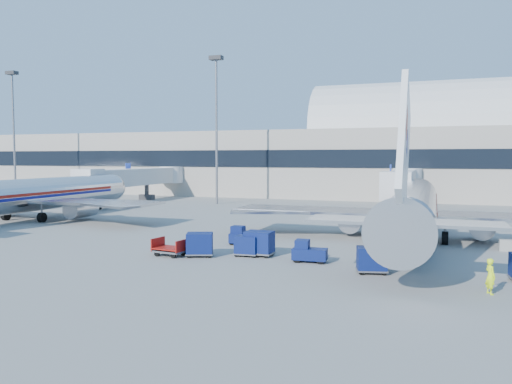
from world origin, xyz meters
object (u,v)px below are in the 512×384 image
at_px(tug_right, 411,249).
at_px(cart_train_c, 200,244).
at_px(airliner_main, 413,207).
at_px(cart_solo_near, 372,259).
at_px(tug_left, 240,235).
at_px(jetbridge_mid, 139,177).
at_px(mast_west, 216,108).
at_px(tug_lead, 308,252).
at_px(cart_train_b, 247,245).
at_px(ramp_worker, 490,276).
at_px(airliner_mid, 30,195).
at_px(cart_open_red, 171,250).
at_px(cart_train_a, 259,243).
at_px(mast_far_west, 13,115).
at_px(jetbridge_near, 403,181).

height_order(tug_right, cart_train_c, cart_train_c).
distance_m(airliner_main, cart_solo_near, 13.76).
xyz_separation_m(tug_left, cart_solo_near, (11.69, -7.14, 0.17)).
relative_size(airliner_main, jetbridge_mid, 1.35).
relative_size(jetbridge_mid, mast_west, 1.22).
bearing_deg(mast_west, tug_lead, -57.55).
bearing_deg(tug_left, cart_train_b, -152.86).
bearing_deg(ramp_worker, airliner_main, -10.94).
distance_m(jetbridge_mid, cart_train_c, 49.03).
bearing_deg(ramp_worker, cart_train_c, 51.78).
relative_size(airliner_mid, cart_open_red, 14.76).
bearing_deg(tug_right, airliner_mid, -178.26).
bearing_deg(cart_solo_near, jetbridge_mid, 122.44).
height_order(cart_train_a, cart_train_c, cart_train_a).
bearing_deg(cart_train_c, mast_west, 91.48).
distance_m(mast_far_west, tug_left, 66.27).
height_order(tug_right, cart_solo_near, cart_solo_near).
relative_size(tug_lead, cart_train_c, 1.03).
bearing_deg(tug_lead, cart_train_b, 170.34).
height_order(mast_west, cart_solo_near, mast_west).
bearing_deg(ramp_worker, cart_solo_near, 40.36).
xyz_separation_m(cart_open_red, ramp_worker, (21.05, -3.35, 0.51)).
relative_size(mast_far_west, cart_train_c, 9.57).
xyz_separation_m(airliner_main, cart_train_c, (-14.37, -12.34, -2.01)).
relative_size(airliner_mid, ramp_worker, 19.48).
distance_m(airliner_mid, tug_lead, 37.45).
relative_size(airliner_main, ramp_worker, 19.48).
distance_m(mast_far_west, ramp_worker, 86.55).
height_order(mast_far_west, cart_solo_near, mast_far_west).
bearing_deg(tug_right, mast_far_west, 166.64).
distance_m(cart_train_a, ramp_worker, 15.90).
distance_m(cart_train_b, cart_solo_near, 9.56).
xyz_separation_m(jetbridge_near, jetbridge_mid, (-42.00, 0.00, 0.00)).
bearing_deg(tug_left, mast_far_west, 60.29).
bearing_deg(cart_train_c, cart_solo_near, -26.15).
height_order(jetbridge_mid, cart_train_a, jetbridge_mid).
bearing_deg(jetbridge_mid, ramp_worker, -40.98).
bearing_deg(mast_far_west, jetbridge_mid, 1.81).
relative_size(airliner_mid, cart_train_b, 20.90).
height_order(cart_solo_near, ramp_worker, ramp_worker).
bearing_deg(jetbridge_mid, cart_open_red, -54.53).
relative_size(airliner_main, cart_train_b, 20.90).
bearing_deg(cart_open_red, airliner_mid, 160.91).
bearing_deg(mast_far_west, tug_left, -29.44).
distance_m(tug_lead, tug_left, 8.87).
bearing_deg(cart_open_red, tug_lead, 15.17).
xyz_separation_m(mast_far_west, tug_left, (56.39, -31.83, -14.09)).
distance_m(mast_west, cart_train_b, 43.42).
height_order(cart_train_a, cart_solo_near, cart_train_a).
relative_size(tug_right, cart_train_b, 1.21).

